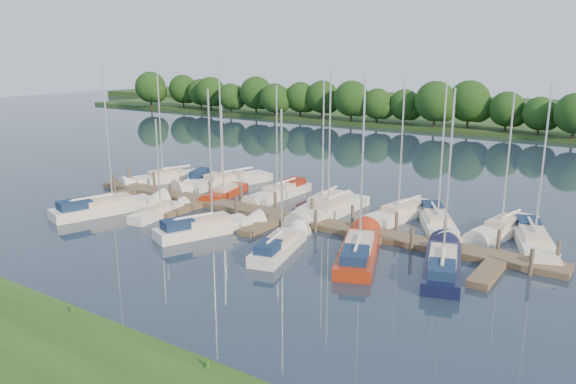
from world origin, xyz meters
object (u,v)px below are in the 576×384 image
Objects in this scene: dock at (279,219)px; sailboat_n_0 at (166,179)px; sailboat_n_5 at (324,207)px; motorboat at (200,179)px; sailboat_s_2 at (207,229)px.

dock is 3.70× the size of sailboat_n_0.
dock is 3.69× the size of sailboat_n_5.
motorboat reaches higher than dock.
sailboat_n_0 is 18.11m from sailboat_n_5.
sailboat_n_0 is 3.49m from motorboat.
sailboat_n_0 is 1.00× the size of sailboat_n_5.
sailboat_n_5 is (14.98, -1.67, -0.04)m from motorboat.
sailboat_s_2 is (-3.77, -9.86, 0.06)m from sailboat_n_5.
motorboat is at bearing 157.04° from sailboat_s_2.
sailboat_n_0 is (-16.88, 4.71, 0.08)m from dock.
sailboat_s_2 is at bearing 62.65° from sailboat_n_5.
dock is 3.79× the size of sailboat_s_2.
sailboat_n_5 is at bearing 153.99° from motorboat.
sailboat_n_0 reaches higher than motorboat.
dock is at bearing 87.06° from sailboat_s_2.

